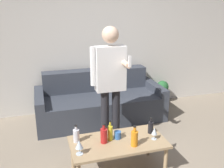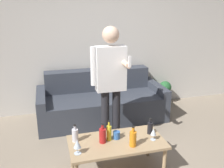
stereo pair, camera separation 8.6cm
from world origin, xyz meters
name	(u,v)px [view 1 (the left image)]	position (x,y,z in m)	size (l,w,h in m)	color
wall_back	(99,37)	(0.00, 2.27, 1.35)	(8.00, 0.06, 2.70)	silver
couch	(99,102)	(-0.13, 1.78, 0.29)	(2.15, 0.93, 0.81)	#383D47
coffee_table	(118,144)	(-0.29, 0.23, 0.38)	(1.10, 0.57, 0.42)	tan
bottle_orange	(151,127)	(0.15, 0.30, 0.50)	(0.07, 0.07, 0.20)	black
bottle_green	(134,138)	(-0.15, 0.09, 0.52)	(0.08, 0.08, 0.24)	orange
bottle_dark	(76,135)	(-0.75, 0.36, 0.51)	(0.07, 0.07, 0.21)	silver
bottle_yellow	(110,133)	(-0.37, 0.28, 0.52)	(0.06, 0.06, 0.25)	yellow
bottle_red	(104,135)	(-0.45, 0.25, 0.52)	(0.08, 0.08, 0.24)	#B21E1E
wine_glass_near	(79,145)	(-0.76, 0.10, 0.53)	(0.08, 0.08, 0.16)	silver
wine_glass_far	(154,131)	(0.13, 0.15, 0.52)	(0.07, 0.07, 0.15)	silver
cup_on_table	(118,135)	(-0.28, 0.29, 0.47)	(0.08, 0.08, 0.09)	#3366B2
person_standing_front	(110,77)	(-0.18, 0.91, 0.99)	(0.47, 0.43, 1.67)	#232328
potted_plant	(162,91)	(1.25, 2.07, 0.26)	(0.24, 0.24, 0.47)	#4C4C51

